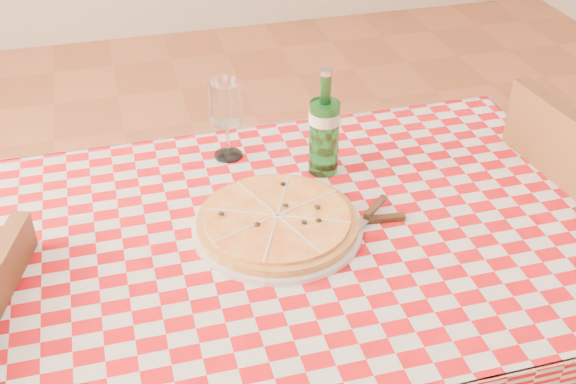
% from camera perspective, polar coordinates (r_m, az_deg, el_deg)
% --- Properties ---
extents(dining_table, '(1.20, 0.80, 0.75)m').
position_cam_1_polar(dining_table, '(1.54, 1.31, -5.98)').
color(dining_table, brown).
rests_on(dining_table, ground).
extents(tablecloth, '(1.30, 0.90, 0.01)m').
position_cam_1_polar(tablecloth, '(1.48, 1.36, -3.20)').
color(tablecloth, '#B10A11').
rests_on(tablecloth, dining_table).
extents(pizza_plate, '(0.45, 0.45, 0.05)m').
position_cam_1_polar(pizza_plate, '(1.47, -0.84, -2.29)').
color(pizza_plate, gold).
rests_on(pizza_plate, tablecloth).
extents(water_bottle, '(0.09, 0.09, 0.25)m').
position_cam_1_polar(water_bottle, '(1.60, 2.90, 5.55)').
color(water_bottle, '#186224').
rests_on(water_bottle, tablecloth).
extents(wine_glass, '(0.08, 0.08, 0.19)m').
position_cam_1_polar(wine_glass, '(1.67, -4.88, 5.69)').
color(wine_glass, silver).
rests_on(wine_glass, tablecloth).
extents(cutlery, '(0.26, 0.24, 0.02)m').
position_cam_1_polar(cutlery, '(1.50, 6.20, -2.07)').
color(cutlery, silver).
rests_on(cutlery, tablecloth).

